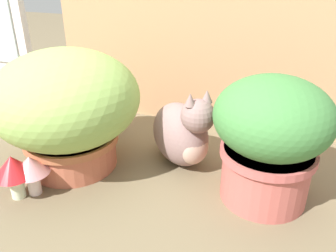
{
  "coord_description": "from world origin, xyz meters",
  "views": [
    {
      "loc": [
        0.42,
        -0.84,
        0.68
      ],
      "look_at": [
        0.09,
        0.11,
        0.18
      ],
      "focal_mm": 37.11,
      "sensor_mm": 36.0,
      "label": 1
    }
  ],
  "objects_px": {
    "leafy_planter": "(270,136)",
    "mushroom_ornament_red": "(13,168)",
    "mushroom_ornament_pink": "(31,167)",
    "grass_planter": "(67,106)",
    "cat": "(183,133)"
  },
  "relations": [
    {
      "from": "leafy_planter",
      "to": "mushroom_ornament_red",
      "type": "height_order",
      "value": "leafy_planter"
    },
    {
      "from": "grass_planter",
      "to": "cat",
      "type": "relative_size",
      "value": 1.44
    },
    {
      "from": "mushroom_ornament_red",
      "to": "grass_planter",
      "type": "bearing_deg",
      "value": 74.46
    },
    {
      "from": "mushroom_ornament_pink",
      "to": "mushroom_ornament_red",
      "type": "bearing_deg",
      "value": -138.86
    },
    {
      "from": "grass_planter",
      "to": "mushroom_ornament_red",
      "type": "xyz_separation_m",
      "value": [
        -0.06,
        -0.22,
        -0.12
      ]
    },
    {
      "from": "mushroom_ornament_pink",
      "to": "cat",
      "type": "bearing_deg",
      "value": 39.76
    },
    {
      "from": "cat",
      "to": "grass_planter",
      "type": "bearing_deg",
      "value": -159.52
    },
    {
      "from": "cat",
      "to": "mushroom_ornament_red",
      "type": "relative_size",
      "value": 2.33
    },
    {
      "from": "leafy_planter",
      "to": "mushroom_ornament_red",
      "type": "xyz_separation_m",
      "value": [
        -0.72,
        -0.25,
        -0.11
      ]
    },
    {
      "from": "grass_planter",
      "to": "mushroom_ornament_pink",
      "type": "xyz_separation_m",
      "value": [
        -0.02,
        -0.19,
        -0.13
      ]
    },
    {
      "from": "grass_planter",
      "to": "mushroom_ornament_pink",
      "type": "relative_size",
      "value": 3.67
    },
    {
      "from": "leafy_planter",
      "to": "mushroom_ornament_pink",
      "type": "height_order",
      "value": "leafy_planter"
    },
    {
      "from": "cat",
      "to": "mushroom_ornament_red",
      "type": "xyz_separation_m",
      "value": [
        -0.42,
        -0.35,
        -0.02
      ]
    },
    {
      "from": "grass_planter",
      "to": "leafy_planter",
      "type": "relative_size",
      "value": 1.26
    },
    {
      "from": "cat",
      "to": "mushroom_ornament_pink",
      "type": "distance_m",
      "value": 0.5
    }
  ]
}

